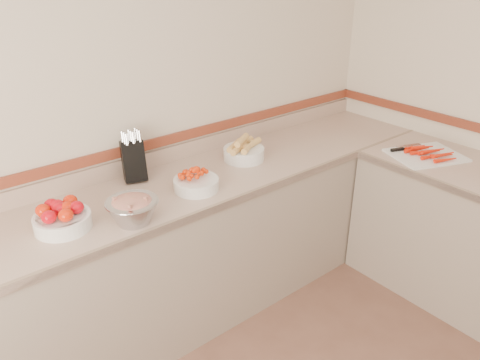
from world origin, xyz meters
TOP-DOWN VIEW (x-y plane):
  - back_wall at (0.00, 2.00)m, footprint 4.00×0.00m
  - counter_back at (0.00, 1.68)m, footprint 4.00×0.65m
  - knife_block at (0.02, 1.90)m, footprint 0.17×0.18m
  - tomato_bowl at (-0.50, 1.64)m, footprint 0.27×0.27m
  - cherry_tomato_bowl at (0.22, 1.57)m, footprint 0.25×0.25m
  - corn_bowl at (0.69, 1.73)m, footprint 0.28×0.26m
  - rhubarb_bowl at (-0.22, 1.47)m, footprint 0.26×0.26m
  - cutting_board at (1.63, 1.02)m, footprint 0.53×0.47m

SIDE VIEW (x-z plane):
  - counter_back at x=0.00m, z-range -0.09..0.99m
  - cutting_board at x=1.63m, z-range 0.89..0.95m
  - cherry_tomato_bowl at x=0.22m, z-range 0.88..1.02m
  - corn_bowl at x=0.69m, z-range 0.88..1.03m
  - tomato_bowl at x=-0.50m, z-range 0.89..1.02m
  - rhubarb_bowl at x=-0.22m, z-range 0.90..1.05m
  - knife_block at x=0.02m, z-range 0.87..1.17m
  - back_wall at x=0.00m, z-range -0.70..3.30m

